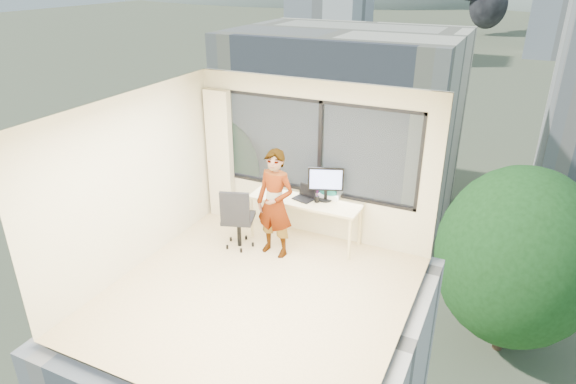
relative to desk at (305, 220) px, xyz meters
The scene contains 20 objects.
floor 1.70m from the desk, 90.00° to the right, with size 4.00×4.00×0.01m, color beige.
ceiling 2.78m from the desk, 90.00° to the right, with size 4.00×4.00×0.01m, color white.
wall_front 3.78m from the desk, 90.00° to the right, with size 4.00×0.01×2.60m, color beige.
wall_left 2.76m from the desk, 140.31° to the right, with size 0.01×4.00×2.60m, color beige.
wall_right 2.76m from the desk, 39.69° to the right, with size 0.01×4.00×2.60m, color beige.
window_wall 1.20m from the desk, 81.63° to the left, with size 3.30×0.16×1.55m, color black, non-canonical shape.
curtain 1.90m from the desk, behind, with size 0.45×0.14×2.30m, color #F5E1BF.
desk is the anchor object (origin of this frame).
chair 1.10m from the desk, 145.53° to the right, with size 0.54×0.54×1.07m, color black, non-canonical shape.
person 0.78m from the desk, 115.77° to the right, with size 0.63×0.41×1.72m, color #2D2D33.
monitor 0.73m from the desk, 20.92° to the left, with size 0.56×0.12×0.56m, color black, non-canonical shape.
game_console 0.58m from the desk, 37.58° to the left, with size 0.32×0.27×0.08m, color white.
laptop 0.48m from the desk, 146.88° to the right, with size 0.31×0.33×0.20m, color black, non-canonical shape.
cellphone 0.40m from the desk, 72.46° to the right, with size 0.11×0.05×0.01m, color black.
pen_cup 0.47m from the desk, ahead, with size 0.08×0.08×0.10m, color black.
handbag 0.61m from the desk, 31.97° to the left, with size 0.29×0.15×0.22m, color #0C4D41.
exterior_ground 119.21m from the desk, 90.00° to the left, with size 400.00×400.00×0.04m, color #515B3D.
near_bldg_a 30.64m from the desk, 107.62° to the left, with size 16.00×12.00×14.00m, color beige.
tree_a 27.88m from the desk, 128.19° to the left, with size 7.00×7.00×8.00m, color #1D4918, non-canonical shape.
tree_b 19.51m from the desk, 76.24° to the left, with size 7.60×7.60×9.00m, color #1D4918, non-canonical shape.
Camera 1 is at (2.83, -4.99, 4.17)m, focal length 31.20 mm.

